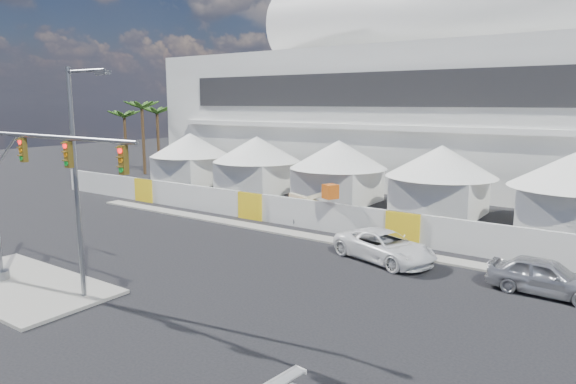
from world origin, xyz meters
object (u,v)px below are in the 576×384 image
Objects in this scene: sedan_silver at (545,276)px; streetlight_median at (79,169)px; pickup_curb at (385,246)px; traffic_mast at (16,192)px; boom_lift at (302,210)px.

streetlight_median is at bearing 129.51° from sedan_silver.
sedan_silver is 0.83× the size of pickup_curb.
traffic_mast is 3.68m from streetlight_median.
sedan_silver is 0.44× the size of traffic_mast.
traffic_mast is at bearing -163.11° from streetlight_median.
streetlight_median reaches higher than traffic_mast.
pickup_curb is 0.87× the size of boom_lift.
sedan_silver is at bearing -75.22° from pickup_curb.
sedan_silver is at bearing 34.17° from traffic_mast.
pickup_curb is 18.46m from traffic_mast.
boom_lift reaches higher than sedan_silver.
boom_lift is (2.83, 18.95, -3.76)m from traffic_mast.
streetlight_median reaches higher than sedan_silver.
pickup_curb is 0.60× the size of streetlight_median.
pickup_curb is at bearing 56.98° from streetlight_median.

